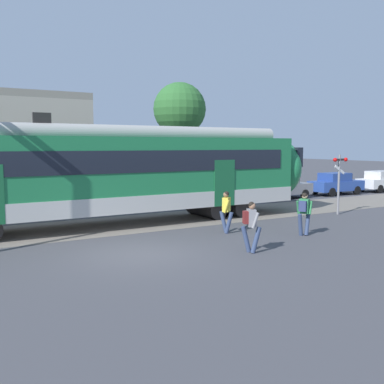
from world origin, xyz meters
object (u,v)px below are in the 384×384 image
object	(u,v)px
parked_car_blue	(336,184)
crossing_signal	(339,175)
pedestrian_grey	(251,222)
pedestrian_yellow	(226,209)
pedestrian_green	(304,210)
parked_car_white	(381,181)
parked_car_grey	(282,187)

from	to	relation	value
parked_car_blue	crossing_signal	xyz separation A→B (m)	(-7.05, -6.42, 1.23)
crossing_signal	pedestrian_grey	bearing A→B (deg)	-154.77
pedestrian_yellow	pedestrian_green	world-z (taller)	same
pedestrian_yellow	pedestrian_grey	bearing A→B (deg)	-111.54
pedestrian_green	parked_car_blue	xyz separation A→B (m)	(12.40, 9.44, -0.21)
parked_car_white	crossing_signal	world-z (taller)	crossing_signal
pedestrian_grey	crossing_signal	size ratio (longest dim) A/B	0.56
pedestrian_grey	parked_car_white	world-z (taller)	pedestrian_grey
pedestrian_grey	crossing_signal	bearing A→B (deg)	25.23
parked_car_blue	crossing_signal	bearing A→B (deg)	-137.68
parked_car_blue	pedestrian_green	bearing A→B (deg)	-142.73
pedestrian_green	crossing_signal	size ratio (longest dim) A/B	0.56
pedestrian_green	parked_car_white	bearing A→B (deg)	28.41
parked_car_blue	parked_car_white	world-z (taller)	same
parked_car_blue	parked_car_white	distance (m)	4.77
pedestrian_grey	parked_car_white	distance (m)	23.12
parked_car_blue	pedestrian_yellow	bearing A→B (deg)	-152.94
pedestrian_yellow	pedestrian_green	size ratio (longest dim) A/B	1.00
parked_car_white	pedestrian_yellow	bearing A→B (deg)	-159.30
pedestrian_grey	crossing_signal	world-z (taller)	crossing_signal
parked_car_grey	parked_car_white	world-z (taller)	same
pedestrian_green	parked_car_grey	size ratio (longest dim) A/B	0.41
pedestrian_green	parked_car_blue	bearing A→B (deg)	37.27
pedestrian_green	parked_car_blue	size ratio (longest dim) A/B	0.41
parked_car_blue	parked_car_white	bearing A→B (deg)	-1.79
parked_car_blue	pedestrian_grey	bearing A→B (deg)	-146.32
pedestrian_yellow	crossing_signal	size ratio (longest dim) A/B	0.56
parked_car_grey	parked_car_blue	size ratio (longest dim) A/B	1.01
pedestrian_grey	pedestrian_green	world-z (taller)	same
parked_car_grey	crossing_signal	bearing A→B (deg)	-108.33
pedestrian_grey	parked_car_white	xyz separation A→B (m)	(20.64, 10.43, -0.21)
pedestrian_green	parked_car_grey	bearing A→B (deg)	51.79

